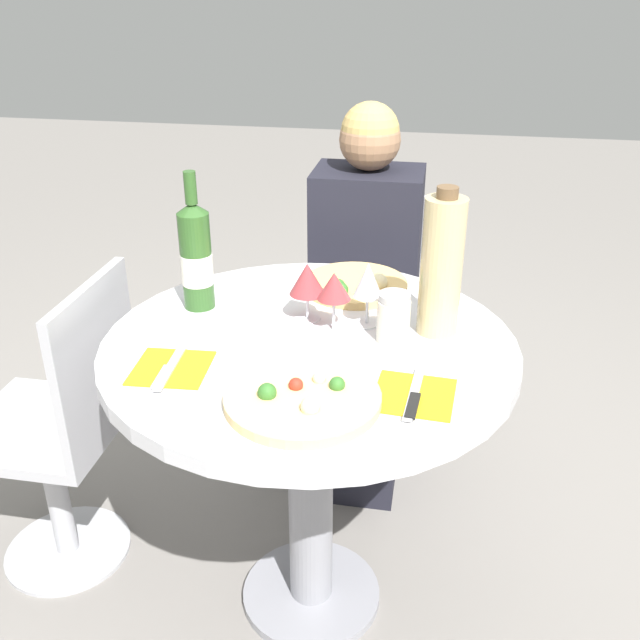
# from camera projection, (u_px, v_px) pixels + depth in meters

# --- Properties ---
(ground_plane) EXTENTS (12.00, 12.00, 0.00)m
(ground_plane) POSITION_uv_depth(u_px,v_px,m) (311.00, 596.00, 1.90)
(ground_plane) COLOR gray
(ground_plane) RESTS_ON ground
(dining_table) EXTENTS (0.91, 0.91, 0.77)m
(dining_table) POSITION_uv_depth(u_px,v_px,m) (310.00, 399.00, 1.62)
(dining_table) COLOR gray
(dining_table) RESTS_ON ground_plane
(chair_behind_diner) EXTENTS (0.38, 0.38, 0.84)m
(chair_behind_diner) POSITION_uv_depth(u_px,v_px,m) (366.00, 327.00, 2.40)
(chair_behind_diner) COLOR #ADADB2
(chair_behind_diner) RESTS_ON ground_plane
(seated_diner) EXTENTS (0.33, 0.48, 1.16)m
(seated_diner) POSITION_uv_depth(u_px,v_px,m) (362.00, 317.00, 2.23)
(seated_diner) COLOR black
(seated_diner) RESTS_ON ground_plane
(chair_empty_side) EXTENTS (0.38, 0.38, 0.84)m
(chair_empty_side) POSITION_uv_depth(u_px,v_px,m) (65.00, 434.00, 1.85)
(chair_empty_side) COLOR #ADADB2
(chair_empty_side) RESTS_ON ground_plane
(pizza_large) EXTENTS (0.30, 0.30, 0.05)m
(pizza_large) POSITION_uv_depth(u_px,v_px,m) (302.00, 398.00, 1.32)
(pizza_large) COLOR #E5C17F
(pizza_large) RESTS_ON dining_table
(pizza_small_far) EXTENTS (0.26, 0.26, 0.05)m
(pizza_small_far) POSITION_uv_depth(u_px,v_px,m) (355.00, 285.00, 1.79)
(pizza_small_far) COLOR #DBB26B
(pizza_small_far) RESTS_ON dining_table
(wine_bottle) EXTENTS (0.08, 0.08, 0.33)m
(wine_bottle) POSITION_uv_depth(u_px,v_px,m) (196.00, 257.00, 1.65)
(wine_bottle) COLOR #2D5623
(wine_bottle) RESTS_ON dining_table
(tall_carafe) EXTENTS (0.09, 0.09, 0.33)m
(tall_carafe) POSITION_uv_depth(u_px,v_px,m) (442.00, 266.00, 1.52)
(tall_carafe) COLOR tan
(tall_carafe) RESTS_ON dining_table
(sugar_shaker) EXTENTS (0.07, 0.07, 0.11)m
(sugar_shaker) POSITION_uv_depth(u_px,v_px,m) (393.00, 318.00, 1.53)
(sugar_shaker) COLOR silver
(sugar_shaker) RESTS_ON dining_table
(wine_glass_back_right) EXTENTS (0.07, 0.07, 0.15)m
(wine_glass_back_right) POSITION_uv_depth(u_px,v_px,m) (368.00, 281.00, 1.58)
(wine_glass_back_right) COLOR silver
(wine_glass_back_right) RESTS_ON dining_table
(wine_glass_back_left) EXTENTS (0.08, 0.08, 0.14)m
(wine_glass_back_left) POSITION_uv_depth(u_px,v_px,m) (307.00, 280.00, 1.60)
(wine_glass_back_left) COLOR silver
(wine_glass_back_left) RESTS_ON dining_table
(wine_glass_center) EXTENTS (0.07, 0.07, 0.14)m
(wine_glass_center) POSITION_uv_depth(u_px,v_px,m) (334.00, 288.00, 1.55)
(wine_glass_center) COLOR silver
(wine_glass_center) RESTS_ON dining_table
(place_setting_left) EXTENTS (0.16, 0.19, 0.01)m
(place_setting_left) POSITION_uv_depth(u_px,v_px,m) (171.00, 368.00, 1.44)
(place_setting_left) COLOR gold
(place_setting_left) RESTS_ON dining_table
(place_setting_right) EXTENTS (0.16, 0.19, 0.01)m
(place_setting_right) POSITION_uv_depth(u_px,v_px,m) (414.00, 395.00, 1.35)
(place_setting_right) COLOR gold
(place_setting_right) RESTS_ON dining_table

